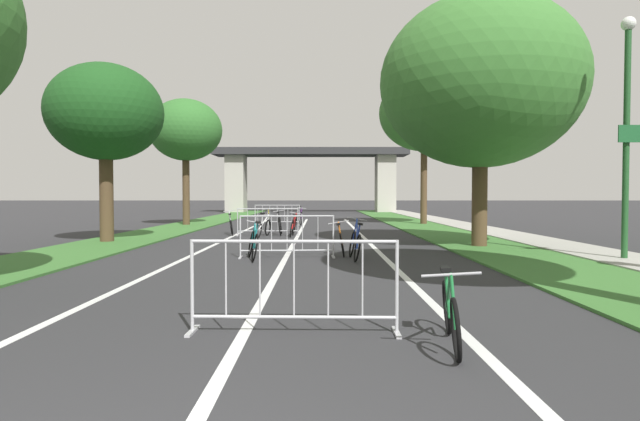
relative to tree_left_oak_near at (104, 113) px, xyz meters
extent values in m
cube|color=#386B2D|center=(0.33, 7.21, -4.18)|extent=(2.64, 53.30, 0.05)
cube|color=#386B2D|center=(11.87, 7.21, -4.18)|extent=(2.64, 53.30, 0.05)
cube|color=#9E9B93|center=(14.11, 7.21, -4.16)|extent=(1.84, 53.30, 0.08)
cube|color=silver|center=(6.10, 0.82, -4.20)|extent=(0.14, 30.83, 0.01)
cube|color=silver|center=(8.54, 0.82, -4.20)|extent=(0.14, 30.83, 0.01)
cube|color=silver|center=(3.65, 0.82, -4.20)|extent=(0.14, 30.83, 0.01)
cube|color=#2D2D30|center=(6.10, 29.45, 1.25)|extent=(17.44, 3.62, 0.61)
cube|color=#ADA89E|center=(-0.69, 29.45, -1.63)|extent=(1.67, 2.40, 5.15)
cube|color=#ADA89E|center=(12.88, 29.45, -1.63)|extent=(1.67, 2.40, 5.15)
cylinder|color=#4C3823|center=(0.00, 0.00, -2.77)|extent=(0.43, 0.43, 2.86)
ellipsoid|color=#194719|center=(0.00, 0.00, 0.04)|extent=(3.66, 3.66, 3.11)
cylinder|color=#4C3823|center=(0.10, 9.35, -2.45)|extent=(0.36, 0.36, 3.49)
ellipsoid|color=#2D6628|center=(0.10, 9.35, 0.67)|extent=(3.68, 3.68, 3.13)
cylinder|color=#4C3823|center=(11.67, -1.46, -2.87)|extent=(0.45, 0.45, 2.65)
ellipsoid|color=#38702D|center=(11.67, -1.46, 0.66)|extent=(5.90, 5.90, 5.01)
cylinder|color=#4C3823|center=(12.42, 10.17, -2.15)|extent=(0.34, 0.34, 4.10)
ellipsoid|color=#38702D|center=(12.42, 10.17, 1.67)|extent=(4.72, 4.72, 4.02)
cylinder|color=#1E4C23|center=(14.06, -4.63, -1.51)|extent=(0.14, 0.14, 5.39)
sphere|color=white|center=(14.06, -4.63, 1.30)|extent=(0.32, 0.32, 0.32)
cube|color=#195128|center=(14.08, -4.75, -1.24)|extent=(0.56, 0.03, 0.40)
cylinder|color=#ADADB2|center=(5.51, -10.74, -3.68)|extent=(0.04, 0.04, 1.05)
cube|color=#ADADB2|center=(5.51, -10.74, -4.19)|extent=(0.07, 0.44, 0.03)
cylinder|color=#ADADB2|center=(7.80, -10.79, -3.68)|extent=(0.04, 0.04, 1.05)
cube|color=#ADADB2|center=(7.80, -10.79, -4.19)|extent=(0.07, 0.44, 0.03)
cylinder|color=#ADADB2|center=(6.65, -10.77, -3.17)|extent=(2.29, 0.10, 0.04)
cylinder|color=#ADADB2|center=(6.65, -10.77, -4.02)|extent=(2.29, 0.10, 0.04)
cylinder|color=#ADADB2|center=(5.89, -10.75, -3.59)|extent=(0.02, 0.02, 0.87)
cylinder|color=#ADADB2|center=(6.27, -10.76, -3.59)|extent=(0.02, 0.02, 0.87)
cylinder|color=#ADADB2|center=(6.65, -10.77, -3.59)|extent=(0.02, 0.02, 0.87)
cylinder|color=#ADADB2|center=(7.04, -10.78, -3.59)|extent=(0.02, 0.02, 0.87)
cylinder|color=#ADADB2|center=(7.42, -10.78, -3.59)|extent=(0.02, 0.02, 0.87)
cylinder|color=#ADADB2|center=(4.98, -4.01, -3.68)|extent=(0.04, 0.04, 1.05)
cube|color=#ADADB2|center=(4.98, -4.01, -4.19)|extent=(0.08, 0.44, 0.03)
cylinder|color=#ADADB2|center=(7.27, -3.89, -3.68)|extent=(0.04, 0.04, 1.05)
cube|color=#ADADB2|center=(7.27, -3.89, -4.19)|extent=(0.08, 0.44, 0.03)
cylinder|color=#ADADB2|center=(6.13, -3.95, -3.17)|extent=(2.29, 0.16, 0.04)
cylinder|color=#ADADB2|center=(6.13, -3.95, -4.02)|extent=(2.29, 0.16, 0.04)
cylinder|color=#ADADB2|center=(5.37, -3.99, -3.59)|extent=(0.02, 0.02, 0.87)
cylinder|color=#ADADB2|center=(5.75, -3.97, -3.59)|extent=(0.02, 0.02, 0.87)
cylinder|color=#ADADB2|center=(6.13, -3.95, -3.59)|extent=(0.02, 0.02, 0.87)
cylinder|color=#ADADB2|center=(6.51, -3.93, -3.59)|extent=(0.02, 0.02, 0.87)
cylinder|color=#ADADB2|center=(6.89, -3.91, -3.59)|extent=(0.02, 0.02, 0.87)
cylinder|color=#ADADB2|center=(3.80, 2.80, -3.68)|extent=(0.04, 0.04, 1.05)
cube|color=#ADADB2|center=(3.80, 2.80, -4.19)|extent=(0.08, 0.44, 0.03)
cylinder|color=#ADADB2|center=(6.09, 2.92, -3.68)|extent=(0.04, 0.04, 1.05)
cube|color=#ADADB2|center=(6.09, 2.92, -4.19)|extent=(0.08, 0.44, 0.03)
cylinder|color=#ADADB2|center=(4.95, 2.86, -3.17)|extent=(2.29, 0.17, 0.04)
cylinder|color=#ADADB2|center=(4.95, 2.86, -4.02)|extent=(2.29, 0.17, 0.04)
cylinder|color=#ADADB2|center=(4.19, 2.82, -3.59)|extent=(0.02, 0.02, 0.87)
cylinder|color=#ADADB2|center=(4.57, 2.84, -3.59)|extent=(0.02, 0.02, 0.87)
cylinder|color=#ADADB2|center=(4.95, 2.86, -3.59)|extent=(0.02, 0.02, 0.87)
cylinder|color=#ADADB2|center=(5.33, 2.88, -3.59)|extent=(0.02, 0.02, 0.87)
cylinder|color=#ADADB2|center=(5.71, 2.90, -3.59)|extent=(0.02, 0.02, 0.87)
cylinder|color=#ADADB2|center=(3.58, 9.68, -3.68)|extent=(0.04, 0.04, 1.05)
cube|color=#ADADB2|center=(3.58, 9.68, -4.19)|extent=(0.06, 0.44, 0.03)
cylinder|color=#ADADB2|center=(5.87, 9.67, -3.68)|extent=(0.04, 0.04, 1.05)
cube|color=#ADADB2|center=(5.87, 9.67, -4.19)|extent=(0.06, 0.44, 0.03)
cylinder|color=#ADADB2|center=(4.73, 9.68, -3.17)|extent=(2.29, 0.05, 0.04)
cylinder|color=#ADADB2|center=(4.73, 9.68, -4.02)|extent=(2.29, 0.05, 0.04)
cylinder|color=#ADADB2|center=(3.96, 9.68, -3.59)|extent=(0.02, 0.02, 0.87)
cylinder|color=#ADADB2|center=(4.34, 9.68, -3.59)|extent=(0.02, 0.02, 0.87)
cylinder|color=#ADADB2|center=(4.73, 9.68, -3.59)|extent=(0.02, 0.02, 0.87)
cylinder|color=#ADADB2|center=(5.11, 9.67, -3.59)|extent=(0.02, 0.02, 0.87)
cylinder|color=#ADADB2|center=(5.49, 9.67, -3.59)|extent=(0.02, 0.02, 0.87)
torus|color=black|center=(7.49, -3.87, -3.89)|extent=(0.17, 0.62, 0.61)
torus|color=black|center=(7.53, -2.83, -3.89)|extent=(0.17, 0.62, 0.61)
cylinder|color=orange|center=(7.47, -3.38, -3.64)|extent=(0.09, 1.02, 0.55)
cylinder|color=orange|center=(7.46, -3.58, -3.66)|extent=(0.15, 0.12, 0.56)
cylinder|color=orange|center=(7.50, -3.71, -3.92)|extent=(0.05, 0.34, 0.07)
cylinder|color=orange|center=(7.49, -2.85, -3.64)|extent=(0.14, 0.09, 0.52)
cube|color=black|center=(7.41, -3.61, -3.39)|extent=(0.12, 0.24, 0.07)
cylinder|color=#99999E|center=(7.44, -2.88, -3.38)|extent=(0.55, 0.05, 0.13)
torus|color=black|center=(4.72, 1.87, -3.89)|extent=(0.24, 0.63, 0.62)
torus|color=black|center=(4.95, 2.89, -3.89)|extent=(0.24, 0.63, 0.62)
cylinder|color=silver|center=(4.85, 2.35, -3.65)|extent=(0.30, 1.00, 0.52)
cylinder|color=silver|center=(4.81, 2.15, -3.63)|extent=(0.09, 0.13, 0.62)
cylinder|color=silver|center=(4.75, 2.03, -3.92)|extent=(0.10, 0.34, 0.07)
cylinder|color=silver|center=(4.96, 2.86, -3.65)|extent=(0.08, 0.10, 0.49)
cube|color=black|center=(4.83, 2.11, -3.32)|extent=(0.15, 0.26, 0.06)
cylinder|color=#99999E|center=(4.98, 2.84, -3.40)|extent=(0.46, 0.13, 0.07)
torus|color=black|center=(5.41, 2.74, -3.85)|extent=(0.17, 0.70, 0.70)
torus|color=black|center=(5.37, 3.70, -3.85)|extent=(0.17, 0.70, 0.70)
cylinder|color=black|center=(5.35, 3.19, -3.57)|extent=(0.16, 0.94, 0.61)
cylinder|color=black|center=(5.36, 3.01, -3.61)|extent=(0.13, 0.12, 0.59)
cylinder|color=black|center=(5.40, 2.89, -3.88)|extent=(0.03, 0.31, 0.08)
cylinder|color=black|center=(5.33, 3.68, -3.57)|extent=(0.12, 0.10, 0.58)
cube|color=black|center=(5.32, 2.98, -3.32)|extent=(0.12, 0.24, 0.06)
cylinder|color=#99999E|center=(5.29, 3.65, -3.28)|extent=(0.44, 0.05, 0.09)
torus|color=black|center=(5.44, -4.80, -3.87)|extent=(0.30, 0.69, 0.67)
torus|color=black|center=(5.23, -3.86, -3.87)|extent=(0.30, 0.69, 0.67)
cylinder|color=#197A7F|center=(5.39, -4.34, -3.60)|extent=(0.15, 0.93, 0.58)
cylinder|color=#197A7F|center=(5.43, -4.52, -3.60)|extent=(0.17, 0.09, 0.63)
cylinder|color=#197A7F|center=(5.40, -4.65, -3.89)|extent=(0.10, 0.31, 0.08)
cylinder|color=#197A7F|center=(5.28, -3.88, -3.60)|extent=(0.14, 0.07, 0.55)
cube|color=black|center=(5.49, -4.54, -3.29)|extent=(0.16, 0.26, 0.07)
cylinder|color=#99999E|center=(5.34, -3.89, -3.32)|extent=(0.41, 0.12, 0.10)
torus|color=black|center=(8.36, -10.79, -3.90)|extent=(0.19, 0.61, 0.60)
torus|color=black|center=(8.20, -11.74, -3.90)|extent=(0.19, 0.61, 0.60)
cylinder|color=#1E7238|center=(8.26, -11.24, -3.65)|extent=(0.23, 0.92, 0.54)
cylinder|color=#1E7238|center=(8.30, -11.06, -3.69)|extent=(0.08, 0.12, 0.51)
cylinder|color=#1E7238|center=(8.34, -10.95, -3.92)|extent=(0.07, 0.31, 0.07)
cylinder|color=#1E7238|center=(8.19, -11.71, -3.65)|extent=(0.08, 0.10, 0.51)
cube|color=black|center=(8.28, -11.02, -3.44)|extent=(0.14, 0.25, 0.06)
cylinder|color=#99999E|center=(8.17, -11.68, -3.40)|extent=(0.55, 0.12, 0.07)
torus|color=black|center=(5.75, 10.56, -3.85)|extent=(0.25, 0.71, 0.70)
torus|color=black|center=(5.97, 9.53, -3.85)|extent=(0.25, 0.71, 0.70)
cylinder|color=#662884|center=(5.88, 10.07, -3.59)|extent=(0.30, 0.99, 0.56)
cylinder|color=#662884|center=(5.84, 10.27, -3.57)|extent=(0.10, 0.13, 0.67)
cylinder|color=#662884|center=(5.78, 10.39, -3.88)|extent=(0.09, 0.34, 0.08)
cylinder|color=#662884|center=(5.99, 9.56, -3.59)|extent=(0.08, 0.10, 0.53)
cube|color=black|center=(5.86, 10.31, -3.24)|extent=(0.15, 0.26, 0.06)
cylinder|color=#99999E|center=(6.01, 9.59, -3.32)|extent=(0.45, 0.12, 0.07)
torus|color=black|center=(4.31, 9.70, -3.90)|extent=(0.18, 0.62, 0.61)
torus|color=black|center=(4.22, 10.72, -3.90)|extent=(0.18, 0.62, 0.61)
cylinder|color=gold|center=(4.23, 10.19, -3.64)|extent=(0.20, 0.99, 0.54)
cylinder|color=gold|center=(4.25, 9.99, -3.66)|extent=(0.12, 0.13, 0.58)
cylinder|color=gold|center=(4.30, 9.87, -3.92)|extent=(0.05, 0.33, 0.07)
cylinder|color=gold|center=(4.19, 10.70, -3.64)|extent=(0.11, 0.10, 0.51)
cube|color=black|center=(4.21, 9.95, -3.37)|extent=(0.13, 0.25, 0.06)
cylinder|color=#99999E|center=(4.15, 10.67, -3.39)|extent=(0.54, 0.07, 0.10)
torus|color=black|center=(3.58, 2.79, -3.90)|extent=(0.24, 0.62, 0.61)
torus|color=black|center=(3.36, 3.86, -3.90)|extent=(0.24, 0.62, 0.61)
cylinder|color=#B7B7BC|center=(3.44, 3.29, -3.59)|extent=(0.33, 1.03, 0.65)
cylinder|color=#B7B7BC|center=(3.49, 3.09, -3.66)|extent=(0.10, 0.14, 0.57)
cylinder|color=#B7B7BC|center=(3.55, 2.96, -3.92)|extent=(0.09, 0.35, 0.07)
cylinder|color=#B7B7BC|center=(3.32, 3.82, -3.59)|extent=(0.11, 0.11, 0.62)
cube|color=black|center=(3.46, 3.04, -3.38)|extent=(0.15, 0.26, 0.06)
cylinder|color=#99999E|center=(3.29, 3.79, -3.28)|extent=(0.45, 0.12, 0.08)
torus|color=black|center=(7.80, -4.83, -3.87)|extent=(0.19, 0.67, 0.65)
torus|color=black|center=(7.75, -3.84, -3.87)|extent=(0.19, 0.67, 0.65)
cylinder|color=#1E389E|center=(7.83, -4.36, -3.56)|extent=(0.10, 0.96, 0.66)
cylinder|color=#1E389E|center=(7.83, -4.54, -3.62)|extent=(0.16, 0.11, 0.60)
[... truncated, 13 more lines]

